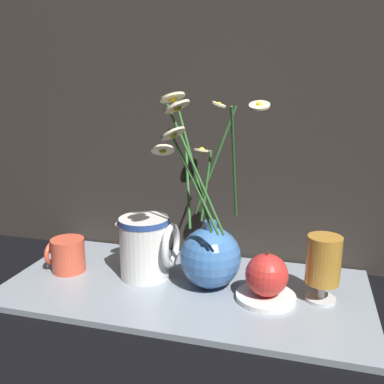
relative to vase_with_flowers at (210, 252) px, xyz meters
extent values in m
plane|color=black|center=(-0.05, -0.01, -0.09)|extent=(6.00, 6.00, 0.00)
cube|color=gray|center=(-0.05, -0.01, -0.08)|extent=(0.74, 0.35, 0.01)
cube|color=#2D2823|center=(-0.05, 0.18, 0.46)|extent=(1.24, 0.02, 1.10)
sphere|color=#3F72B7|center=(0.00, 0.00, -0.01)|extent=(0.12, 0.12, 0.12)
cylinder|color=#3F72B7|center=(0.00, 0.00, 0.05)|extent=(0.03, 0.03, 0.03)
cylinder|color=#336B2D|center=(0.00, 0.04, 0.18)|extent=(0.09, 0.01, 0.22)
cylinder|color=beige|center=(0.00, 0.08, 0.29)|extent=(0.03, 0.03, 0.01)
sphere|color=yellow|center=(0.00, 0.08, 0.29)|extent=(0.01, 0.01, 0.01)
cylinder|color=#336B2D|center=(-0.02, -0.04, 0.18)|extent=(0.09, 0.06, 0.24)
cylinder|color=beige|center=(-0.05, -0.08, 0.31)|extent=(0.06, 0.06, 0.02)
sphere|color=yellow|center=(-0.05, -0.08, 0.31)|extent=(0.02, 0.02, 0.02)
cylinder|color=#336B2D|center=(0.04, 0.00, 0.18)|extent=(0.01, 0.09, 0.23)
cylinder|color=beige|center=(0.09, 0.00, 0.29)|extent=(0.04, 0.04, 0.02)
sphere|color=yellow|center=(0.09, 0.00, 0.29)|extent=(0.01, 0.01, 0.01)
cylinder|color=#336B2D|center=(-0.01, 0.01, 0.13)|extent=(0.02, 0.03, 0.14)
cylinder|color=beige|center=(-0.02, 0.01, 0.20)|extent=(0.05, 0.05, 0.01)
sphere|color=yellow|center=(-0.02, 0.01, 0.20)|extent=(0.01, 0.01, 0.01)
cylinder|color=#336B2D|center=(-0.02, -0.05, 0.16)|extent=(0.11, 0.05, 0.19)
cylinder|color=beige|center=(-0.04, -0.10, 0.25)|extent=(0.05, 0.06, 0.03)
sphere|color=yellow|center=(-0.04, -0.10, 0.25)|extent=(0.02, 0.02, 0.02)
cylinder|color=#336B2D|center=(-0.04, -0.01, 0.14)|extent=(0.04, 0.09, 0.15)
cylinder|color=beige|center=(-0.09, -0.03, 0.21)|extent=(0.05, 0.05, 0.03)
sphere|color=yellow|center=(-0.09, -0.03, 0.21)|extent=(0.02, 0.02, 0.02)
cylinder|color=#336B2D|center=(-0.02, -0.06, 0.18)|extent=(0.12, 0.04, 0.23)
cylinder|color=beige|center=(-0.03, -0.11, 0.29)|extent=(0.05, 0.06, 0.02)
sphere|color=yellow|center=(-0.03, -0.11, 0.29)|extent=(0.02, 0.02, 0.02)
cylinder|color=#DB5138|center=(-0.32, -0.01, -0.04)|extent=(0.07, 0.07, 0.07)
torus|color=#DB5138|center=(-0.36, -0.01, -0.04)|extent=(0.01, 0.05, 0.05)
cylinder|color=white|center=(-0.14, 0.01, -0.01)|extent=(0.10, 0.10, 0.13)
cylinder|color=#2D4C93|center=(-0.14, 0.01, 0.05)|extent=(0.11, 0.11, 0.01)
torus|color=white|center=(-0.08, 0.01, 0.00)|extent=(0.01, 0.09, 0.09)
cone|color=white|center=(-0.19, 0.01, 0.05)|extent=(0.04, 0.03, 0.04)
cylinder|color=silver|center=(0.22, 0.00, -0.07)|extent=(0.06, 0.06, 0.01)
cylinder|color=silver|center=(0.22, 0.00, -0.05)|extent=(0.01, 0.01, 0.03)
cylinder|color=#B77F2D|center=(0.22, 0.00, 0.01)|extent=(0.06, 0.06, 0.09)
cylinder|color=white|center=(0.12, -0.02, -0.07)|extent=(0.12, 0.12, 0.01)
sphere|color=red|center=(0.12, -0.02, -0.02)|extent=(0.08, 0.08, 0.08)
cylinder|color=#4C3819|center=(0.12, -0.02, 0.02)|extent=(0.00, 0.00, 0.01)
camera|label=1|loc=(0.18, -0.78, 0.33)|focal=40.00mm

